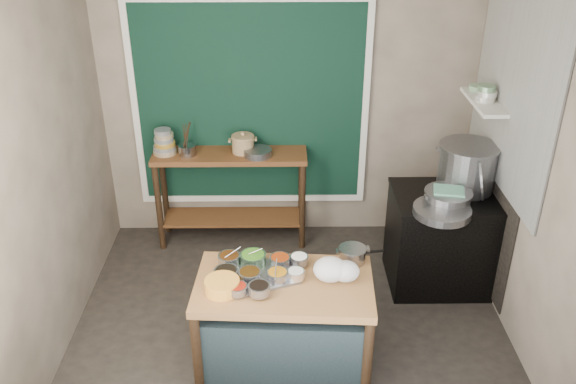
{
  "coord_description": "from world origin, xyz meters",
  "views": [
    {
      "loc": [
        -0.06,
        -3.95,
        3.31
      ],
      "look_at": [
        -0.01,
        0.25,
        1.08
      ],
      "focal_mm": 38.0,
      "sensor_mm": 36.0,
      "label": 1
    }
  ],
  "objects_px": {
    "back_counter": "(232,197)",
    "stock_pot": "(467,167)",
    "prep_table": "(284,324)",
    "yellow_basin": "(222,286)",
    "stove_block": "(443,241)",
    "saucepan": "(352,255)",
    "utensil_cup": "(187,150)",
    "ceramic_crock": "(243,145)",
    "condiment_tray": "(260,276)",
    "steamer": "(448,198)"
  },
  "relations": [
    {
      "from": "back_counter",
      "to": "stock_pot",
      "type": "height_order",
      "value": "stock_pot"
    },
    {
      "from": "ceramic_crock",
      "to": "prep_table",
      "type": "bearing_deg",
      "value": -78.15
    },
    {
      "from": "prep_table",
      "to": "stock_pot",
      "type": "distance_m",
      "value": 2.07
    },
    {
      "from": "condiment_tray",
      "to": "ceramic_crock",
      "type": "bearing_deg",
      "value": 96.85
    },
    {
      "from": "utensil_cup",
      "to": "saucepan",
      "type": "bearing_deg",
      "value": -46.59
    },
    {
      "from": "stove_block",
      "to": "condiment_tray",
      "type": "xyz_separation_m",
      "value": [
        -1.57,
        -0.98,
        0.34
      ]
    },
    {
      "from": "saucepan",
      "to": "stock_pot",
      "type": "relative_size",
      "value": 0.41
    },
    {
      "from": "saucepan",
      "to": "back_counter",
      "type": "bearing_deg",
      "value": 115.48
    },
    {
      "from": "utensil_cup",
      "to": "ceramic_crock",
      "type": "xyz_separation_m",
      "value": [
        0.52,
        0.06,
        0.03
      ]
    },
    {
      "from": "stove_block",
      "to": "stock_pot",
      "type": "distance_m",
      "value": 0.69
    },
    {
      "from": "stove_block",
      "to": "stock_pot",
      "type": "relative_size",
      "value": 1.75
    },
    {
      "from": "condiment_tray",
      "to": "stock_pot",
      "type": "distance_m",
      "value": 2.07
    },
    {
      "from": "stock_pot",
      "to": "saucepan",
      "type": "bearing_deg",
      "value": -139.32
    },
    {
      "from": "utensil_cup",
      "to": "ceramic_crock",
      "type": "height_order",
      "value": "ceramic_crock"
    },
    {
      "from": "back_counter",
      "to": "stove_block",
      "type": "relative_size",
      "value": 1.61
    },
    {
      "from": "prep_table",
      "to": "back_counter",
      "type": "xyz_separation_m",
      "value": [
        -0.5,
        1.76,
        0.1
      ]
    },
    {
      "from": "stove_block",
      "to": "utensil_cup",
      "type": "xyz_separation_m",
      "value": [
        -2.29,
        0.69,
        0.57
      ]
    },
    {
      "from": "condiment_tray",
      "to": "stock_pot",
      "type": "relative_size",
      "value": 0.95
    },
    {
      "from": "stove_block",
      "to": "utensil_cup",
      "type": "relative_size",
      "value": 5.53
    },
    {
      "from": "prep_table",
      "to": "yellow_basin",
      "type": "height_order",
      "value": "yellow_basin"
    },
    {
      "from": "prep_table",
      "to": "steamer",
      "type": "xyz_separation_m",
      "value": [
        1.34,
        0.86,
        0.57
      ]
    },
    {
      "from": "prep_table",
      "to": "stove_block",
      "type": "xyz_separation_m",
      "value": [
        1.4,
        1.03,
        0.05
      ]
    },
    {
      "from": "condiment_tray",
      "to": "steamer",
      "type": "distance_m",
      "value": 1.72
    },
    {
      "from": "stove_block",
      "to": "utensil_cup",
      "type": "distance_m",
      "value": 2.46
    },
    {
      "from": "ceramic_crock",
      "to": "stock_pot",
      "type": "bearing_deg",
      "value": -17.88
    },
    {
      "from": "prep_table",
      "to": "saucepan",
      "type": "bearing_deg",
      "value": 29.9
    },
    {
      "from": "stove_block",
      "to": "yellow_basin",
      "type": "distance_m",
      "value": 2.18
    },
    {
      "from": "back_counter",
      "to": "condiment_tray",
      "type": "bearing_deg",
      "value": -78.91
    },
    {
      "from": "stove_block",
      "to": "saucepan",
      "type": "height_order",
      "value": "saucepan"
    },
    {
      "from": "prep_table",
      "to": "stock_pot",
      "type": "relative_size",
      "value": 2.43
    },
    {
      "from": "yellow_basin",
      "to": "ceramic_crock",
      "type": "bearing_deg",
      "value": 88.5
    },
    {
      "from": "stove_block",
      "to": "ceramic_crock",
      "type": "height_order",
      "value": "ceramic_crock"
    },
    {
      "from": "stove_block",
      "to": "ceramic_crock",
      "type": "relative_size",
      "value": 4.06
    },
    {
      "from": "back_counter",
      "to": "stock_pot",
      "type": "distance_m",
      "value": 2.23
    },
    {
      "from": "stock_pot",
      "to": "utensil_cup",
      "type": "bearing_deg",
      "value": 166.95
    },
    {
      "from": "stove_block",
      "to": "saucepan",
      "type": "distance_m",
      "value": 1.25
    },
    {
      "from": "saucepan",
      "to": "steamer",
      "type": "distance_m",
      "value": 1.04
    },
    {
      "from": "back_counter",
      "to": "yellow_basin",
      "type": "bearing_deg",
      "value": -87.61
    },
    {
      "from": "stove_block",
      "to": "condiment_tray",
      "type": "bearing_deg",
      "value": -148.08
    },
    {
      "from": "prep_table",
      "to": "stock_pot",
      "type": "xyz_separation_m",
      "value": [
        1.56,
        1.16,
        0.71
      ]
    },
    {
      "from": "steamer",
      "to": "stock_pot",
      "type": "bearing_deg",
      "value": 53.86
    },
    {
      "from": "yellow_basin",
      "to": "saucepan",
      "type": "bearing_deg",
      "value": 20.7
    },
    {
      "from": "condiment_tray",
      "to": "ceramic_crock",
      "type": "xyz_separation_m",
      "value": [
        -0.21,
        1.73,
        0.26
      ]
    },
    {
      "from": "saucepan",
      "to": "utensil_cup",
      "type": "xyz_separation_m",
      "value": [
        -1.39,
        1.47,
        0.19
      ]
    },
    {
      "from": "steamer",
      "to": "saucepan",
      "type": "bearing_deg",
      "value": -144.04
    },
    {
      "from": "back_counter",
      "to": "yellow_basin",
      "type": "xyz_separation_m",
      "value": [
        0.08,
        -1.86,
        0.32
      ]
    },
    {
      "from": "utensil_cup",
      "to": "steamer",
      "type": "relative_size",
      "value": 0.41
    },
    {
      "from": "ceramic_crock",
      "to": "saucepan",
      "type": "bearing_deg",
      "value": -60.14
    },
    {
      "from": "yellow_basin",
      "to": "stock_pot",
      "type": "bearing_deg",
      "value": 32.38
    },
    {
      "from": "back_counter",
      "to": "utensil_cup",
      "type": "relative_size",
      "value": 8.9
    }
  ]
}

